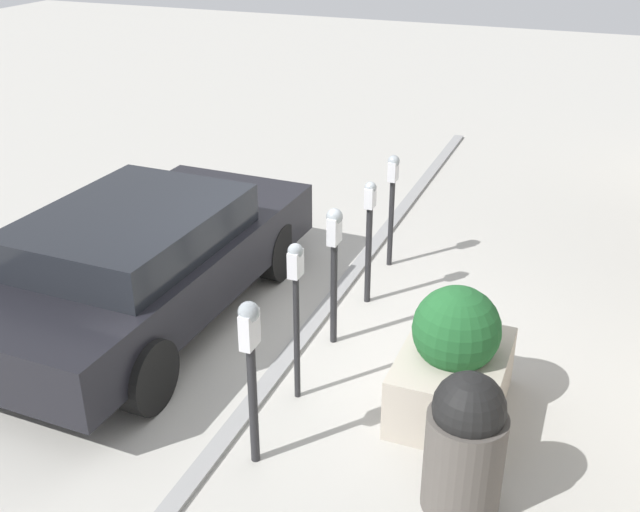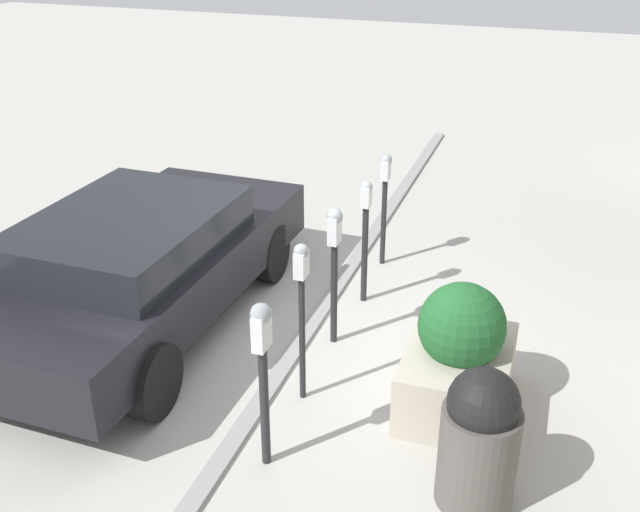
{
  "view_description": "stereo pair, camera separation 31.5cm",
  "coord_description": "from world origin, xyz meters",
  "px_view_note": "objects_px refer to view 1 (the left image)",
  "views": [
    {
      "loc": [
        -5.95,
        -2.43,
        4.06
      ],
      "look_at": [
        0.0,
        -0.08,
        0.93
      ],
      "focal_mm": 42.0,
      "sensor_mm": 36.0,
      "label": 1
    },
    {
      "loc": [
        -6.06,
        -2.14,
        4.06
      ],
      "look_at": [
        0.0,
        -0.08,
        0.93
      ],
      "focal_mm": 42.0,
      "sensor_mm": 36.0,
      "label": 2
    }
  ],
  "objects_px": {
    "parked_car_front": "(143,259)",
    "parking_meter_fourth": "(369,226)",
    "parking_meter_nearest": "(251,354)",
    "trash_bin": "(465,443)",
    "planter_box": "(454,361)",
    "parking_meter_middle": "(334,251)",
    "parking_meter_farthest": "(392,190)",
    "parking_meter_second": "(296,292)"
  },
  "relations": [
    {
      "from": "planter_box",
      "to": "parking_meter_second",
      "type": "bearing_deg",
      "value": 104.02
    },
    {
      "from": "parking_meter_nearest",
      "to": "trash_bin",
      "type": "height_order",
      "value": "parking_meter_nearest"
    },
    {
      "from": "trash_bin",
      "to": "planter_box",
      "type": "bearing_deg",
      "value": 16.36
    },
    {
      "from": "parking_meter_middle",
      "to": "parked_car_front",
      "type": "bearing_deg",
      "value": 99.18
    },
    {
      "from": "parking_meter_fourth",
      "to": "parked_car_front",
      "type": "xyz_separation_m",
      "value": [
        -1.21,
        2.0,
        -0.19
      ]
    },
    {
      "from": "parking_meter_nearest",
      "to": "trash_bin",
      "type": "xyz_separation_m",
      "value": [
        0.12,
        -1.6,
        -0.43
      ]
    },
    {
      "from": "parked_car_front",
      "to": "planter_box",
      "type": "bearing_deg",
      "value": -94.28
    },
    {
      "from": "parking_meter_nearest",
      "to": "parking_meter_second",
      "type": "relative_size",
      "value": 0.95
    },
    {
      "from": "parking_meter_second",
      "to": "trash_bin",
      "type": "distance_m",
      "value": 1.86
    },
    {
      "from": "parking_meter_middle",
      "to": "parking_meter_farthest",
      "type": "distance_m",
      "value": 1.85
    },
    {
      "from": "parking_meter_nearest",
      "to": "planter_box",
      "type": "height_order",
      "value": "parking_meter_nearest"
    },
    {
      "from": "parking_meter_second",
      "to": "parking_meter_middle",
      "type": "xyz_separation_m",
      "value": [
        0.96,
        0.02,
        -0.06
      ]
    },
    {
      "from": "parking_meter_farthest",
      "to": "planter_box",
      "type": "height_order",
      "value": "parking_meter_farthest"
    },
    {
      "from": "parking_meter_nearest",
      "to": "planter_box",
      "type": "relative_size",
      "value": 1.16
    },
    {
      "from": "parking_meter_fourth",
      "to": "parked_car_front",
      "type": "distance_m",
      "value": 2.35
    },
    {
      "from": "parking_meter_fourth",
      "to": "parking_meter_farthest",
      "type": "distance_m",
      "value": 0.95
    },
    {
      "from": "planter_box",
      "to": "parked_car_front",
      "type": "xyz_separation_m",
      "value": [
        0.32,
        3.27,
        0.22
      ]
    },
    {
      "from": "parking_meter_fourth",
      "to": "parked_car_front",
      "type": "relative_size",
      "value": 0.32
    },
    {
      "from": "parking_meter_middle",
      "to": "parking_meter_farthest",
      "type": "xyz_separation_m",
      "value": [
        1.85,
        -0.02,
        -0.05
      ]
    },
    {
      "from": "parked_car_front",
      "to": "parking_meter_fourth",
      "type": "bearing_deg",
      "value": -57.37
    },
    {
      "from": "parking_meter_nearest",
      "to": "parked_car_front",
      "type": "relative_size",
      "value": 0.33
    },
    {
      "from": "parking_meter_nearest",
      "to": "trash_bin",
      "type": "bearing_deg",
      "value": -85.64
    },
    {
      "from": "parking_meter_middle",
      "to": "trash_bin",
      "type": "relative_size",
      "value": 1.27
    },
    {
      "from": "parking_meter_middle",
      "to": "trash_bin",
      "type": "xyz_separation_m",
      "value": [
        -1.73,
        -1.64,
        -0.45
      ]
    },
    {
      "from": "parking_meter_nearest",
      "to": "parking_meter_second",
      "type": "distance_m",
      "value": 0.89
    },
    {
      "from": "parking_meter_middle",
      "to": "trash_bin",
      "type": "bearing_deg",
      "value": -136.47
    },
    {
      "from": "parking_meter_second",
      "to": "parking_meter_farthest",
      "type": "bearing_deg",
      "value": 0.04
    },
    {
      "from": "parking_meter_middle",
      "to": "parking_meter_second",
      "type": "bearing_deg",
      "value": -178.66
    },
    {
      "from": "parked_car_front",
      "to": "parking_meter_farthest",
      "type": "bearing_deg",
      "value": -40.86
    },
    {
      "from": "parking_meter_middle",
      "to": "trash_bin",
      "type": "distance_m",
      "value": 2.42
    },
    {
      "from": "parking_meter_farthest",
      "to": "parked_car_front",
      "type": "height_order",
      "value": "parking_meter_farthest"
    },
    {
      "from": "parking_meter_farthest",
      "to": "parked_car_front",
      "type": "distance_m",
      "value": 2.93
    },
    {
      "from": "parking_meter_nearest",
      "to": "parking_meter_middle",
      "type": "xyz_separation_m",
      "value": [
        1.85,
        0.04,
        0.01
      ]
    },
    {
      "from": "parking_meter_nearest",
      "to": "parking_meter_farthest",
      "type": "xyz_separation_m",
      "value": [
        3.7,
        0.02,
        -0.04
      ]
    },
    {
      "from": "planter_box",
      "to": "trash_bin",
      "type": "xyz_separation_m",
      "value": [
        -1.09,
        -0.32,
        0.07
      ]
    },
    {
      "from": "parking_meter_middle",
      "to": "parked_car_front",
      "type": "xyz_separation_m",
      "value": [
        -0.31,
        1.95,
        -0.3
      ]
    },
    {
      "from": "parking_meter_middle",
      "to": "parking_meter_farthest",
      "type": "bearing_deg",
      "value": -0.63
    },
    {
      "from": "parking_meter_fourth",
      "to": "parking_meter_nearest",
      "type": "bearing_deg",
      "value": 179.68
    },
    {
      "from": "parking_meter_nearest",
      "to": "parking_meter_farthest",
      "type": "distance_m",
      "value": 3.7
    },
    {
      "from": "parking_meter_middle",
      "to": "planter_box",
      "type": "xyz_separation_m",
      "value": [
        -0.64,
        -1.32,
        -0.52
      ]
    },
    {
      "from": "parking_meter_nearest",
      "to": "planter_box",
      "type": "xyz_separation_m",
      "value": [
        1.21,
        -1.28,
        -0.51
      ]
    },
    {
      "from": "parking_meter_middle",
      "to": "parking_meter_fourth",
      "type": "height_order",
      "value": "parking_meter_middle"
    }
  ]
}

